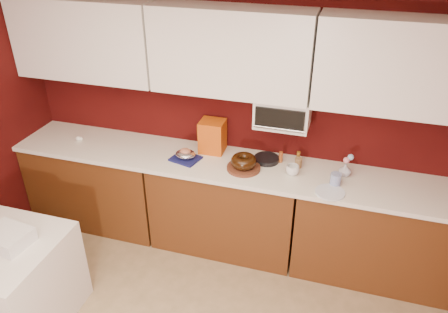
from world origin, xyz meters
The scene contains 32 objects.
ceiling centered at (0.00, 0.00, 2.50)m, with size 4.00×4.50×0.02m, color white.
wall_back centered at (0.00, 2.25, 1.25)m, with size 4.00×0.02×2.50m, color #3C0908.
base_cabinet_left centered at (-1.33, 1.94, 0.43)m, with size 1.31×0.58×0.86m, color #542B10.
base_cabinet_center centered at (0.00, 1.94, 0.43)m, with size 1.31×0.58×0.86m, color #542B10.
base_cabinet_right centered at (1.33, 1.94, 0.43)m, with size 1.31×0.58×0.86m, color #542B10.
countertop centered at (0.00, 1.94, 0.88)m, with size 4.00×0.62×0.04m, color silver.
upper_cabinet_left centered at (-1.33, 2.08, 1.85)m, with size 1.31×0.33×0.70m, color white.
upper_cabinet_center centered at (0.00, 2.08, 1.85)m, with size 1.31×0.33×0.70m, color white.
upper_cabinet_right centered at (1.33, 2.08, 1.85)m, with size 1.31×0.33×0.70m, color white.
toaster_oven centered at (0.45, 2.10, 1.38)m, with size 0.45×0.30×0.25m, color white.
toaster_oven_door centered at (0.45, 1.94, 1.38)m, with size 0.40×0.02×0.18m, color black.
toaster_oven_handle centered at (0.45, 1.93, 1.30)m, with size 0.02×0.02×0.42m, color silver.
dining_table centered at (-1.40, 0.60, 0.38)m, with size 1.00×0.80×0.75m, color beige.
cake_base centered at (0.18, 1.88, 0.91)m, with size 0.29×0.29×0.03m, color #5A2C1B.
bundt_cake centered at (0.18, 1.88, 0.98)m, with size 0.22×0.22×0.09m, color black.
navy_towel centered at (-0.36, 1.89, 0.91)m, with size 0.24×0.20×0.02m, color #151852.
foil_ham_nest centered at (-0.36, 1.89, 0.96)m, with size 0.18×0.15×0.07m, color silver.
roasted_ham centered at (-0.36, 1.89, 0.98)m, with size 0.10×0.08×0.06m, color #BA7255.
pandoro_box centered at (-0.18, 2.12, 1.05)m, with size 0.22×0.20×0.30m, color #A92C0B.
dark_pan centered at (0.34, 2.07, 0.92)m, with size 0.22×0.22×0.04m, color black.
coffee_mug centered at (0.59, 1.92, 0.95)m, with size 0.09×0.09×0.11m, color silver.
blue_jar centered at (0.95, 1.86, 0.95)m, with size 0.09×0.09×0.10m, color navy.
flower_vase centered at (1.01, 2.03, 0.96)m, with size 0.08×0.08×0.12m, color silver.
flower_pink centered at (1.01, 2.03, 1.05)m, with size 0.05×0.05×0.05m, color pink.
flower_blue centered at (1.04, 2.05, 1.07)m, with size 0.05×0.05×0.05m, color #87B1D9.
china_plate centered at (0.92, 1.73, 0.91)m, with size 0.23×0.23×0.01m, color white.
amber_bottle centered at (0.46, 2.09, 0.95)m, with size 0.03×0.03×0.10m, color brown.
paper_cup centered at (0.62, 2.05, 0.94)m, with size 0.06×0.06×0.09m, color olive.
egg_left centered at (-1.47, 1.93, 0.92)m, with size 0.06×0.05×0.05m, color white.
egg_right centered at (-1.46, 1.94, 0.92)m, with size 0.05×0.04×0.04m, color white.
newspaper_stack centered at (-1.23, 0.63, 0.80)m, with size 0.31×0.25×0.11m, color silver.
amber_bottle_tall centered at (0.61, 2.13, 0.95)m, with size 0.03×0.03×0.11m, color brown.
Camera 1 is at (0.94, -1.23, 2.85)m, focal length 35.00 mm.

